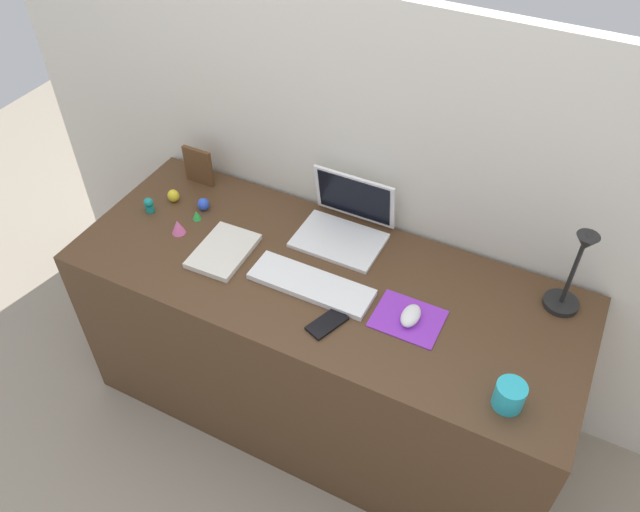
{
  "coord_description": "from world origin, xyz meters",
  "views": [
    {
      "loc": [
        0.64,
        -1.29,
        2.21
      ],
      "look_at": [
        -0.01,
        0.0,
        0.83
      ],
      "focal_mm": 35.13,
      "sensor_mm": 36.0,
      "label": 1
    }
  ],
  "objects_px": {
    "desk_lamp": "(573,274)",
    "picture_frame": "(198,166)",
    "laptop": "(346,221)",
    "coffee_mug": "(509,395)",
    "toy_figurine_yellow": "(173,196)",
    "toy_figurine_green": "(197,215)",
    "mouse": "(411,316)",
    "keyboard": "(311,284)",
    "toy_figurine_pink": "(178,227)",
    "cell_phone": "(327,323)",
    "toy_figurine_teal": "(149,205)",
    "toy_figurine_blue": "(203,204)",
    "notebook_pad": "(223,251)"
  },
  "relations": [
    {
      "from": "laptop",
      "to": "toy_figurine_teal",
      "type": "xyz_separation_m",
      "value": [
        -0.69,
        -0.22,
        -0.02
      ]
    },
    {
      "from": "cell_phone",
      "to": "toy_figurine_blue",
      "type": "relative_size",
      "value": 2.69
    },
    {
      "from": "coffee_mug",
      "to": "toy_figurine_blue",
      "type": "xyz_separation_m",
      "value": [
        -1.21,
        0.32,
        -0.02
      ]
    },
    {
      "from": "laptop",
      "to": "toy_figurine_pink",
      "type": "distance_m",
      "value": 0.59
    },
    {
      "from": "desk_lamp",
      "to": "picture_frame",
      "type": "bearing_deg",
      "value": 177.93
    },
    {
      "from": "laptop",
      "to": "toy_figurine_blue",
      "type": "height_order",
      "value": "laptop"
    },
    {
      "from": "laptop",
      "to": "toy_figurine_pink",
      "type": "height_order",
      "value": "laptop"
    },
    {
      "from": "coffee_mug",
      "to": "toy_figurine_teal",
      "type": "xyz_separation_m",
      "value": [
        -1.38,
        0.22,
        -0.01
      ]
    },
    {
      "from": "desk_lamp",
      "to": "picture_frame",
      "type": "distance_m",
      "value": 1.38
    },
    {
      "from": "keyboard",
      "to": "coffee_mug",
      "type": "relative_size",
      "value": 4.89
    },
    {
      "from": "toy_figurine_pink",
      "to": "toy_figurine_green",
      "type": "height_order",
      "value": "toy_figurine_pink"
    },
    {
      "from": "notebook_pad",
      "to": "toy_figurine_yellow",
      "type": "height_order",
      "value": "toy_figurine_yellow"
    },
    {
      "from": "desk_lamp",
      "to": "toy_figurine_teal",
      "type": "height_order",
      "value": "desk_lamp"
    },
    {
      "from": "toy_figurine_yellow",
      "to": "coffee_mug",
      "type": "bearing_deg",
      "value": -13.11
    },
    {
      "from": "toy_figurine_pink",
      "to": "toy_figurine_yellow",
      "type": "bearing_deg",
      "value": 131.6
    },
    {
      "from": "laptop",
      "to": "mouse",
      "type": "distance_m",
      "value": 0.45
    },
    {
      "from": "cell_phone",
      "to": "notebook_pad",
      "type": "relative_size",
      "value": 0.53
    },
    {
      "from": "coffee_mug",
      "to": "toy_figurine_yellow",
      "type": "bearing_deg",
      "value": 166.89
    },
    {
      "from": "toy_figurine_blue",
      "to": "toy_figurine_pink",
      "type": "relative_size",
      "value": 0.87
    },
    {
      "from": "laptop",
      "to": "picture_frame",
      "type": "height_order",
      "value": "laptop"
    },
    {
      "from": "notebook_pad",
      "to": "picture_frame",
      "type": "bearing_deg",
      "value": 133.29
    },
    {
      "from": "coffee_mug",
      "to": "toy_figurine_pink",
      "type": "xyz_separation_m",
      "value": [
        -1.22,
        0.17,
        -0.01
      ]
    },
    {
      "from": "keyboard",
      "to": "picture_frame",
      "type": "bearing_deg",
      "value": 154.7
    },
    {
      "from": "keyboard",
      "to": "notebook_pad",
      "type": "bearing_deg",
      "value": 179.26
    },
    {
      "from": "laptop",
      "to": "picture_frame",
      "type": "bearing_deg",
      "value": 178.61
    },
    {
      "from": "laptop",
      "to": "desk_lamp",
      "type": "bearing_deg",
      "value": -2.64
    },
    {
      "from": "cell_phone",
      "to": "keyboard",
      "type": "bearing_deg",
      "value": 155.24
    },
    {
      "from": "toy_figurine_green",
      "to": "toy_figurine_teal",
      "type": "relative_size",
      "value": 0.6
    },
    {
      "from": "keyboard",
      "to": "notebook_pad",
      "type": "distance_m",
      "value": 0.34
    },
    {
      "from": "notebook_pad",
      "to": "toy_figurine_teal",
      "type": "xyz_separation_m",
      "value": [
        -0.36,
        0.07,
        0.02
      ]
    },
    {
      "from": "coffee_mug",
      "to": "toy_figurine_yellow",
      "type": "height_order",
      "value": "coffee_mug"
    },
    {
      "from": "laptop",
      "to": "toy_figurine_teal",
      "type": "distance_m",
      "value": 0.73
    },
    {
      "from": "mouse",
      "to": "cell_phone",
      "type": "distance_m",
      "value": 0.26
    },
    {
      "from": "picture_frame",
      "to": "toy_figurine_teal",
      "type": "relative_size",
      "value": 2.53
    },
    {
      "from": "coffee_mug",
      "to": "toy_figurine_blue",
      "type": "height_order",
      "value": "coffee_mug"
    },
    {
      "from": "coffee_mug",
      "to": "notebook_pad",
      "type": "bearing_deg",
      "value": 171.3
    },
    {
      "from": "coffee_mug",
      "to": "mouse",
      "type": "bearing_deg",
      "value": 154.63
    },
    {
      "from": "mouse",
      "to": "toy_figurine_teal",
      "type": "bearing_deg",
      "value": 176.67
    },
    {
      "from": "cell_phone",
      "to": "toy_figurine_green",
      "type": "bearing_deg",
      "value": -179.03
    },
    {
      "from": "notebook_pad",
      "to": "toy_figurine_yellow",
      "type": "bearing_deg",
      "value": 152.14
    },
    {
      "from": "desk_lamp",
      "to": "picture_frame",
      "type": "relative_size",
      "value": 2.36
    },
    {
      "from": "cell_phone",
      "to": "desk_lamp",
      "type": "bearing_deg",
      "value": 52.0
    },
    {
      "from": "toy_figurine_blue",
      "to": "toy_figurine_green",
      "type": "bearing_deg",
      "value": -81.22
    },
    {
      "from": "notebook_pad",
      "to": "toy_figurine_yellow",
      "type": "xyz_separation_m",
      "value": [
        -0.32,
        0.16,
        0.01
      ]
    },
    {
      "from": "laptop",
      "to": "toy_figurine_pink",
      "type": "bearing_deg",
      "value": -153.16
    },
    {
      "from": "notebook_pad",
      "to": "toy_figurine_pink",
      "type": "height_order",
      "value": "toy_figurine_pink"
    },
    {
      "from": "keyboard",
      "to": "mouse",
      "type": "distance_m",
      "value": 0.34
    },
    {
      "from": "toy_figurine_green",
      "to": "mouse",
      "type": "bearing_deg",
      "value": -6.78
    },
    {
      "from": "coffee_mug",
      "to": "laptop",
      "type": "bearing_deg",
      "value": 147.6
    },
    {
      "from": "toy_figurine_blue",
      "to": "cell_phone",
      "type": "bearing_deg",
      "value": -24.0
    }
  ]
}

